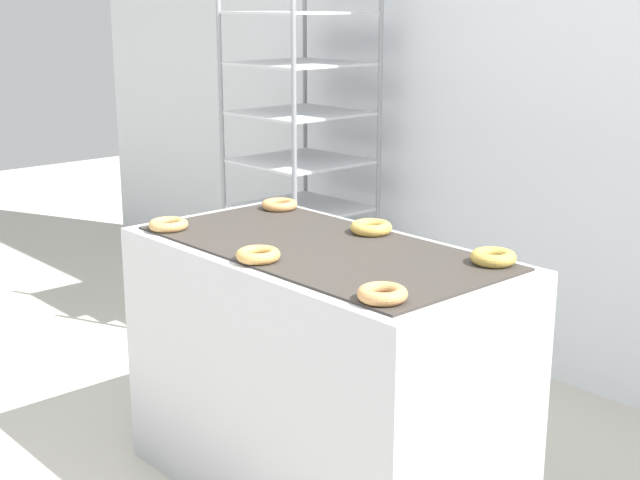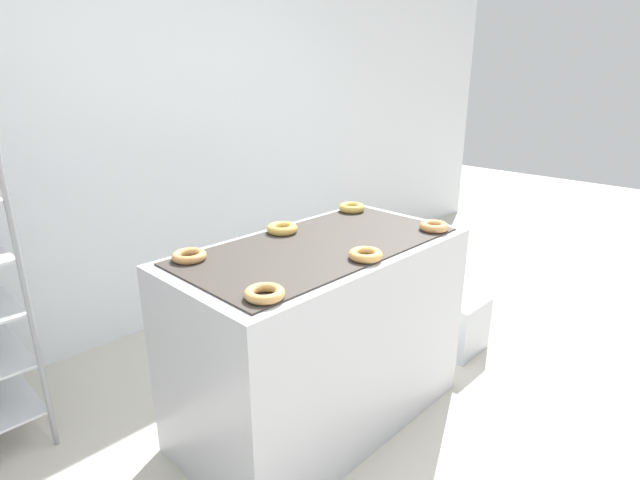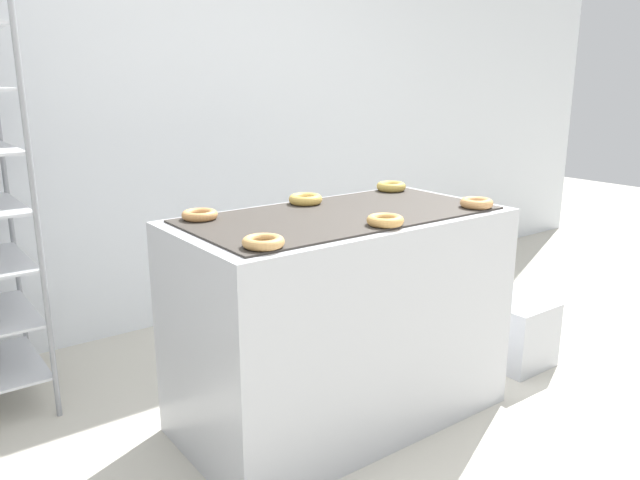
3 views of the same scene
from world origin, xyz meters
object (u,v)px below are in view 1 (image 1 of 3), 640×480
object	(u,v)px
fryer_machine	(320,373)
donut_near_right	(382,294)
donut_near_left	(168,224)
donut_far_center	(371,227)
donut_far_left	(279,205)
donut_near_center	(258,255)
baking_rack_cart	(300,161)
donut_far_right	(493,257)

from	to	relation	value
fryer_machine	donut_near_right	distance (m)	0.77
donut_near_left	fryer_machine	bearing A→B (deg)	25.59
donut_near_left	donut_near_right	bearing A→B (deg)	0.16
donut_far_center	donut_far_left	bearing A→B (deg)	-179.90
donut_near_center	donut_far_left	size ratio (longest dim) A/B	1.00
donut_near_right	baking_rack_cart	bearing A→B (deg)	145.05
fryer_machine	donut_far_right	distance (m)	0.76
baking_rack_cart	donut_near_right	size ratio (longest dim) A/B	12.87
baking_rack_cart	donut_far_center	size ratio (longest dim) A/B	12.20
donut_far_left	donut_far_center	size ratio (longest dim) A/B	0.95
donut_near_left	donut_near_center	size ratio (longest dim) A/B	1.00
donut_near_center	donut_far_right	xyz separation A→B (m)	(0.53, 0.53, 0.00)
fryer_machine	donut_far_right	world-z (taller)	donut_far_right
donut_near_left	donut_near_right	distance (m)	1.08
donut_near_center	donut_far_center	xyz separation A→B (m)	(-0.00, 0.52, 0.00)
baking_rack_cart	donut_near_left	size ratio (longest dim) A/B	12.79
donut_near_center	donut_far_left	world-z (taller)	donut_near_center
donut_near_center	donut_near_right	xyz separation A→B (m)	(0.54, 0.01, 0.00)
fryer_machine	donut_far_left	size ratio (longest dim) A/B	9.82
donut_near_left	donut_near_center	distance (m)	0.53
baking_rack_cart	donut_far_left	world-z (taller)	baking_rack_cart
fryer_machine	baking_rack_cart	bearing A→B (deg)	141.56
donut_near_center	donut_near_left	bearing A→B (deg)	179.16
donut_near_right	donut_far_center	distance (m)	0.74
baking_rack_cart	donut_far_right	distance (m)	1.99
donut_far_right	baking_rack_cart	bearing A→B (deg)	157.12
donut_near_right	fryer_machine	bearing A→B (deg)	154.81
fryer_machine	donut_far_right	size ratio (longest dim) A/B	9.63
fryer_machine	donut_far_right	bearing A→B (deg)	26.84
baking_rack_cart	donut_near_center	xyz separation A→B (m)	(1.30, -1.30, 0.02)
donut_near_center	donut_far_right	distance (m)	0.75
donut_near_right	donut_far_center	xyz separation A→B (m)	(-0.55, 0.51, 0.00)
donut_far_right	donut_far_center	bearing A→B (deg)	-178.50
donut_near_right	donut_near_left	bearing A→B (deg)	-179.84
donut_near_center	donut_far_center	distance (m)	0.52
donut_far_center	donut_far_right	world-z (taller)	same
fryer_machine	donut_far_left	xyz separation A→B (m)	(-0.52, 0.25, 0.48)
fryer_machine	donut_near_left	xyz separation A→B (m)	(-0.54, -0.26, 0.48)
fryer_machine	donut_far_center	bearing A→B (deg)	91.28
donut_far_left	donut_far_right	world-z (taller)	donut_far_right
donut_near_left	donut_near_center	bearing A→B (deg)	-0.84
baking_rack_cart	donut_far_right	xyz separation A→B (m)	(1.83, -0.77, 0.02)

